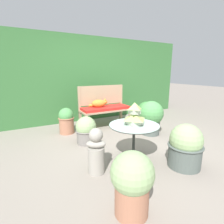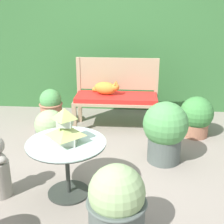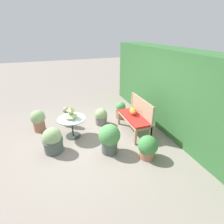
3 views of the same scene
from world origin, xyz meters
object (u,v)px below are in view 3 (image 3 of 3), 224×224
Objects in this scene: garden_bench at (134,119)px; patio_table at (72,122)px; potted_plant_bench_right at (101,117)px; potted_plant_patio_mid at (53,140)px; potted_plant_hedge_corner at (109,138)px; cat at (133,111)px; potted_plant_table_near at (121,110)px; potted_plant_bench_left at (38,120)px; potted_plant_path_edge at (148,147)px; pagoda_birdhouse at (71,114)px; garden_bust at (67,117)px.

garden_bench is 1.61× the size of patio_table.
patio_table reaches higher than potted_plant_bench_right.
potted_plant_patio_mid is 0.87× the size of potted_plant_hedge_corner.
potted_plant_patio_mid reaches higher than potted_plant_bench_right.
potted_plant_table_near is (-0.86, -0.05, -0.32)m from cat.
potted_plant_hedge_corner is at bearing -36.72° from cat.
cat is 0.54× the size of patio_table.
potted_plant_hedge_corner is (1.72, 1.71, 0.05)m from potted_plant_bench_left.
potted_plant_bench_right is at bearing -114.13° from cat.
potted_plant_bench_right reaches higher than garden_bench.
potted_plant_table_near is at bearing 89.06° from potted_plant_bench_left.
potted_plant_bench_left is at bearing -90.94° from potted_plant_table_near.
potted_plant_path_edge is 0.96m from potted_plant_hedge_corner.
cat is at bearing 128.43° from potted_plant_hedge_corner.
pagoda_birdhouse reaches higher than garden_bust.
garden_bust is 1.32m from potted_plant_patio_mid.
garden_bust is 1.94m from potted_plant_hedge_corner.
garden_bust reaches higher than potted_plant_table_near.
potted_plant_bench_right is at bearing 82.93° from potted_plant_bench_left.
cat reaches higher than potted_plant_path_edge.
garden_bench is at bearing -1.17° from cat.
potted_plant_bench_left reaches higher than potted_plant_patio_mid.
potted_plant_bench_left reaches higher than patio_table.
pagoda_birdhouse is at bearing -70.05° from potted_plant_table_near.
pagoda_birdhouse is at bearing -102.04° from garden_bench.
potted_plant_bench_right is (-0.82, -0.77, -0.19)m from garden_bench.
pagoda_birdhouse reaches higher than potted_plant_table_near.
potted_plant_table_near is (-1.02, -0.00, -0.15)m from garden_bench.
potted_plant_path_edge is 3.36m from potted_plant_bench_left.
garden_bust is at bearing -91.74° from potted_plant_table_near.
potted_plant_path_edge is at bearing 56.90° from potted_plant_hedge_corner.
potted_plant_path_edge is (1.56, 1.57, -0.45)m from pagoda_birdhouse.
potted_plant_bench_left reaches higher than garden_bench.
pagoda_birdhouse reaches higher than cat.
pagoda_birdhouse is at bearing 53.61° from potted_plant_bench_left.
garden_bench is 0.24m from cat.
potted_plant_hedge_corner reaches higher than garden_bench.
garden_bench is 3.58× the size of pagoda_birdhouse.
potted_plant_hedge_corner reaches higher than potted_plant_patio_mid.
potted_plant_bench_left is 0.88× the size of potted_plant_hedge_corner.
potted_plant_table_near is (-1.18, 2.33, -0.01)m from potted_plant_patio_mid.
potted_plant_bench_right is (-0.45, 0.99, -0.47)m from pagoda_birdhouse.
potted_plant_path_edge is at bearing 45.31° from pagoda_birdhouse.
patio_table is 0.79m from potted_plant_patio_mid.
potted_plant_bench_left is (-2.24, -2.50, 0.06)m from potted_plant_path_edge.
potted_plant_table_near is (0.06, 1.84, -0.00)m from garden_bust.
potted_plant_patio_mid reaches higher than potted_plant_table_near.
potted_plant_patio_mid reaches higher than potted_plant_path_edge.
potted_plant_hedge_corner is at bearing 44.74° from potted_plant_bench_left.
cat is 0.56× the size of potted_plant_hedge_corner.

